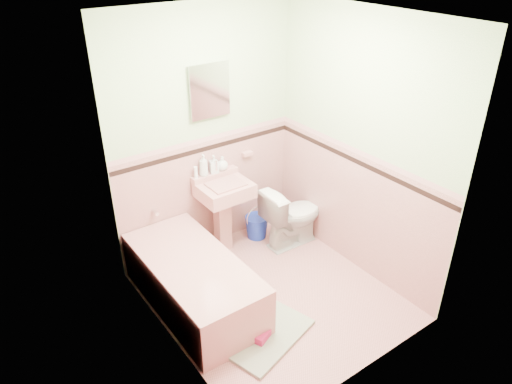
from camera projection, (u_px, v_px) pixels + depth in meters
floor at (272, 295)px, 4.54m from camera, size 2.20×2.20×0.00m
ceiling at (277, 16)px, 3.33m from camera, size 2.20×2.20×0.00m
wall_back at (205, 136)px, 4.72m from camera, size 2.50×0.00×2.50m
wall_front at (377, 239)px, 3.15m from camera, size 2.50×0.00×2.50m
wall_left at (162, 215)px, 3.42m from camera, size 0.00×2.50×2.50m
wall_right at (360, 148)px, 4.44m from camera, size 0.00×2.50×2.50m
wainscot_back at (209, 194)px, 5.02m from camera, size 2.00×0.00×2.00m
wainscot_front at (364, 313)px, 3.47m from camera, size 2.00×0.00×2.00m
wainscot_left at (172, 286)px, 3.74m from camera, size 0.00×2.20×2.20m
wainscot_right at (352, 209)px, 4.75m from camera, size 0.00×2.20×2.20m
accent_back at (207, 148)px, 4.77m from camera, size 2.00×0.00×2.00m
accent_front at (372, 254)px, 3.23m from camera, size 2.00×0.00×2.00m
accent_left at (166, 229)px, 3.49m from camera, size 0.00×2.20×2.20m
accent_right at (357, 162)px, 4.50m from camera, size 0.00×2.20×2.20m
cap_back at (206, 139)px, 4.72m from camera, size 2.00×0.00×2.00m
cap_front at (374, 242)px, 3.18m from camera, size 2.00×0.00×2.00m
cap_left at (165, 217)px, 3.44m from camera, size 0.00×2.20×2.20m
cap_right at (358, 152)px, 4.45m from camera, size 0.00×2.20×2.20m
bathtub at (194, 284)px, 4.34m from camera, size 0.70×1.50×0.45m
tub_faucet at (155, 212)px, 4.66m from camera, size 0.04×0.12×0.04m
sink at (225, 218)px, 4.98m from camera, size 0.51×0.48×0.81m
sink_faucet at (216, 166)px, 4.81m from camera, size 0.02×0.02×0.10m
medicine_cabinet at (209, 91)px, 4.50m from camera, size 0.40×0.04×0.50m
soap_dish at (247, 154)px, 5.07m from camera, size 0.11×0.07×0.04m
soap_bottle_left at (203, 165)px, 4.77m from camera, size 0.10×0.10×0.23m
soap_bottle_mid at (214, 164)px, 4.84m from camera, size 0.10×0.10×0.19m
soap_bottle_right at (222, 163)px, 4.90m from camera, size 0.15×0.15×0.15m
tube at (196, 172)px, 4.75m from camera, size 0.04×0.04×0.12m
toilet at (292, 215)px, 5.14m from camera, size 0.68×0.40×0.68m
bucket at (257, 227)px, 5.34m from camera, size 0.27×0.27×0.26m
bath_mat at (264, 334)px, 4.08m from camera, size 0.90×0.72×0.03m
shoe at (263, 336)px, 4.00m from camera, size 0.18×0.13×0.06m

